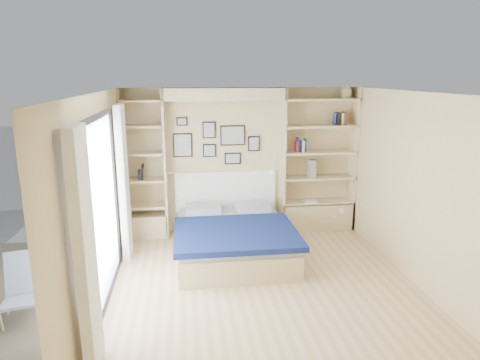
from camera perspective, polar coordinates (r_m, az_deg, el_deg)
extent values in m
plane|color=tan|center=(5.76, 3.22, -14.20)|extent=(4.50, 4.50, 0.00)
plane|color=tan|center=(7.45, 0.14, 2.57)|extent=(4.00, 0.00, 4.00)
plane|color=tan|center=(3.25, 11.09, -12.99)|extent=(4.00, 0.00, 4.00)
plane|color=tan|center=(5.29, -18.40, -2.82)|extent=(0.00, 4.50, 4.50)
plane|color=tan|center=(5.99, 22.56, -1.29)|extent=(0.00, 4.50, 4.50)
plane|color=white|center=(5.09, 3.61, 11.52)|extent=(4.50, 4.50, 0.00)
cube|color=tan|center=(7.22, -9.96, 2.00)|extent=(0.04, 0.35, 2.50)
cube|color=tan|center=(7.40, 5.70, 2.44)|extent=(0.04, 0.35, 2.50)
cube|color=tan|center=(7.10, -2.11, 11.37)|extent=(2.00, 0.35, 0.20)
cube|color=tan|center=(7.79, 14.92, 2.61)|extent=(0.04, 0.35, 2.50)
cube|color=tan|center=(7.28, -15.31, 1.82)|extent=(0.04, 0.35, 2.50)
cube|color=tan|center=(7.83, 10.18, -4.66)|extent=(1.30, 0.35, 0.50)
cube|color=tan|center=(7.52, -12.30, -5.94)|extent=(0.70, 0.35, 0.40)
cube|color=black|center=(5.11, -18.90, 7.79)|extent=(0.04, 2.08, 0.06)
cube|color=black|center=(5.74, -17.15, -14.56)|extent=(0.04, 2.08, 0.06)
cube|color=black|center=(4.39, -20.27, -8.46)|extent=(0.04, 0.06, 2.20)
cube|color=black|center=(6.30, -16.36, -1.49)|extent=(0.04, 0.06, 2.20)
cube|color=silver|center=(5.33, -18.08, -4.16)|extent=(0.01, 2.00, 2.20)
cube|color=white|center=(4.10, -19.93, -9.28)|extent=(0.10, 0.45, 2.30)
cube|color=white|center=(6.54, -15.26, -0.41)|extent=(0.10, 0.45, 2.30)
cube|color=tan|center=(7.76, 10.26, -2.90)|extent=(1.30, 0.35, 0.04)
cube|color=tan|center=(7.64, 10.40, 0.33)|extent=(1.30, 0.35, 0.04)
cube|color=tan|center=(7.55, 10.55, 3.65)|extent=(1.30, 0.35, 0.04)
cube|color=tan|center=(7.49, 10.70, 7.04)|extent=(1.30, 0.35, 0.04)
cube|color=tan|center=(7.45, 10.86, 10.48)|extent=(1.30, 0.35, 0.04)
cube|color=tan|center=(7.41, -12.44, -3.39)|extent=(0.70, 0.35, 0.04)
cube|color=tan|center=(7.30, -12.62, -0.01)|extent=(0.70, 0.35, 0.04)
cube|color=tan|center=(7.20, -12.81, 3.47)|extent=(0.70, 0.35, 0.04)
cube|color=tan|center=(7.14, -13.00, 7.02)|extent=(0.70, 0.35, 0.04)
cube|color=tan|center=(7.11, -13.18, 10.22)|extent=(0.70, 0.35, 0.04)
cube|color=tan|center=(6.64, -0.93, -8.48)|extent=(1.66, 2.08, 0.36)
cube|color=#999DA7|center=(6.56, -0.93, -6.61)|extent=(1.62, 2.04, 0.10)
cube|color=#0E1846|center=(6.20, -0.56, -7.13)|extent=(1.76, 1.45, 0.08)
cube|color=#999DA7|center=(7.19, -4.92, -3.88)|extent=(0.57, 0.42, 0.12)
cube|color=#999DA7|center=(7.27, 1.65, -3.63)|extent=(0.57, 0.42, 0.12)
cube|color=white|center=(7.51, -1.92, -1.50)|extent=(1.76, 0.04, 0.70)
cube|color=black|center=(7.30, -7.65, 4.62)|extent=(0.32, 0.02, 0.40)
cube|color=gray|center=(7.29, -7.65, 4.61)|extent=(0.28, 0.01, 0.36)
cube|color=black|center=(7.28, -4.15, 6.67)|extent=(0.22, 0.02, 0.28)
cube|color=gray|center=(7.27, -4.15, 6.66)|extent=(0.18, 0.01, 0.24)
cube|color=black|center=(7.33, -4.10, 3.95)|extent=(0.22, 0.02, 0.22)
cube|color=gray|center=(7.32, -4.10, 3.94)|extent=(0.18, 0.01, 0.18)
cube|color=black|center=(7.33, -1.00, 5.96)|extent=(0.42, 0.02, 0.34)
cube|color=gray|center=(7.32, -0.99, 5.95)|extent=(0.38, 0.01, 0.30)
cube|color=black|center=(7.39, -0.99, 2.89)|extent=(0.28, 0.02, 0.20)
cube|color=gray|center=(7.38, -0.98, 2.87)|extent=(0.24, 0.01, 0.16)
cube|color=black|center=(7.40, 1.86, 4.86)|extent=(0.20, 0.02, 0.26)
cube|color=gray|center=(7.39, 1.88, 4.84)|extent=(0.16, 0.01, 0.22)
cube|color=black|center=(7.25, -7.76, 7.74)|extent=(0.18, 0.02, 0.14)
cube|color=gray|center=(7.24, -7.76, 7.73)|extent=(0.14, 0.01, 0.10)
cylinder|color=silver|center=(7.17, -8.82, 0.90)|extent=(0.20, 0.02, 0.02)
cone|color=white|center=(7.17, -8.02, 0.77)|extent=(0.13, 0.12, 0.15)
cylinder|color=silver|center=(7.33, 4.75, 1.30)|extent=(0.20, 0.02, 0.02)
cone|color=white|center=(7.31, 3.98, 1.13)|extent=(0.13, 0.12, 0.15)
cube|color=#A51E1E|center=(7.41, 7.55, 4.44)|extent=(0.02, 0.15, 0.18)
cube|color=navy|center=(7.41, 7.69, 4.69)|extent=(0.03, 0.15, 0.24)
cube|color=black|center=(7.42, 7.93, 4.50)|extent=(0.03, 0.15, 0.20)
cube|color=#BFB28C|center=(7.44, 8.31, 4.48)|extent=(0.04, 0.15, 0.19)
cube|color=#1E5142|center=(7.45, 8.72, 4.60)|extent=(0.03, 0.15, 0.22)
cube|color=#9D4011|center=(7.55, 12.58, 7.93)|extent=(0.02, 0.15, 0.20)
cube|color=navy|center=(7.55, 12.56, 7.93)|extent=(0.03, 0.15, 0.20)
cube|color=black|center=(7.56, 12.80, 8.00)|extent=(0.03, 0.15, 0.22)
cube|color=#B8AD88|center=(7.59, 13.35, 7.92)|extent=(0.04, 0.15, 0.20)
cube|color=#26593F|center=(7.60, 13.55, 7.95)|extent=(0.03, 0.15, 0.21)
cube|color=#A51E1E|center=(7.61, 13.75, 7.98)|extent=(0.03, 0.15, 0.22)
cube|color=navy|center=(7.28, -13.31, 0.73)|extent=(0.02, 0.15, 0.16)
cube|color=black|center=(7.26, -12.81, 1.08)|extent=(0.03, 0.15, 0.25)
cube|color=#BFB28C|center=(7.27, -12.78, 0.87)|extent=(0.03, 0.15, 0.19)
cube|color=tan|center=(7.58, 13.89, 11.10)|extent=(0.13, 0.13, 0.15)
cone|color=tan|center=(7.57, 13.94, 11.97)|extent=(0.20, 0.20, 0.08)
cube|color=slate|center=(7.56, 9.57, 1.55)|extent=(0.12, 0.12, 0.30)
cube|color=white|center=(7.65, 9.32, -2.82)|extent=(0.22, 0.16, 0.03)
cylinder|color=tan|center=(5.40, -29.33, -15.92)|extent=(0.06, 0.13, 0.36)
cylinder|color=tan|center=(5.34, -24.90, -15.73)|extent=(0.06, 0.13, 0.36)
cylinder|color=tan|center=(5.80, -28.70, -12.74)|extent=(0.10, 0.30, 0.59)
cylinder|color=tan|center=(5.74, -24.65, -12.52)|extent=(0.10, 0.30, 0.59)
cube|color=#3555AD|center=(5.49, -27.00, -14.25)|extent=(0.51, 0.58, 0.13)
cube|color=#3555AD|center=(5.72, -26.86, -10.86)|extent=(0.45, 0.29, 0.48)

